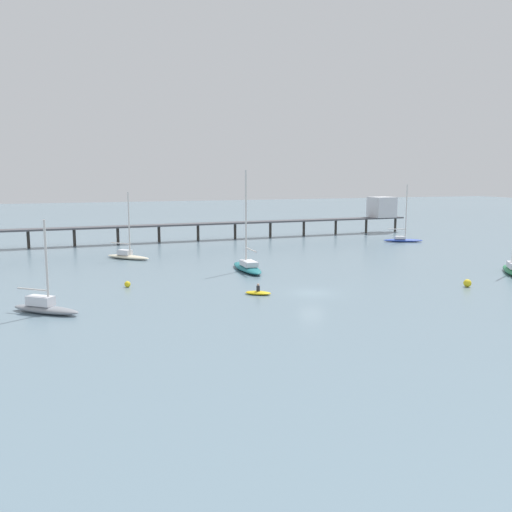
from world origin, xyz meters
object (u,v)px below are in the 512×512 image
object	(u,v)px
sailboat_teal	(247,265)
dinghy_yellow	(258,293)
mooring_buoy_mid	(467,283)
sailboat_cream	(127,255)
pier	(296,215)
sailboat_green	(512,268)
mooring_buoy_far	(127,284)
sailboat_blue	(403,239)
sailboat_gray	(45,306)

from	to	relation	value
sailboat_teal	dinghy_yellow	size ratio (longest dim) A/B	4.40
dinghy_yellow	mooring_buoy_mid	xyz separation A→B (m)	(22.72, -4.14, 0.21)
sailboat_teal	sailboat_cream	distance (m)	20.17
dinghy_yellow	mooring_buoy_mid	world-z (taller)	dinghy_yellow
pier	sailboat_teal	distance (m)	40.83
sailboat_teal	sailboat_cream	xyz separation A→B (m)	(-13.05, 15.37, -0.08)
dinghy_yellow	sailboat_green	bearing A→B (deg)	0.73
sailboat_green	mooring_buoy_far	world-z (taller)	sailboat_green
pier	mooring_buoy_far	size ratio (longest dim) A/B	134.58
pier	sailboat_cream	xyz separation A→B (m)	(-35.04, -18.86, -3.48)
mooring_buoy_mid	mooring_buoy_far	bearing A→B (deg)	160.32
sailboat_blue	sailboat_teal	bearing A→B (deg)	-152.36
sailboat_cream	mooring_buoy_mid	size ratio (longest dim) A/B	11.50
sailboat_teal	mooring_buoy_mid	distance (m)	26.07
sailboat_green	dinghy_yellow	xyz separation A→B (m)	(-33.48, -0.43, -0.54)
pier	sailboat_blue	xyz separation A→B (m)	(14.38, -15.19, -3.49)
sailboat_teal	sailboat_blue	distance (m)	41.06
pier	sailboat_gray	size ratio (longest dim) A/B	10.75
sailboat_blue	mooring_buoy_mid	bearing A→B (deg)	-115.06
sailboat_gray	sailboat_cream	bearing A→B (deg)	70.00
sailboat_gray	dinghy_yellow	world-z (taller)	sailboat_gray
mooring_buoy_far	sailboat_cream	bearing A→B (deg)	83.08
sailboat_teal	sailboat_cream	size ratio (longest dim) A/B	1.31
pier	sailboat_blue	distance (m)	21.21
sailboat_blue	sailboat_green	bearing A→B (deg)	-101.24
sailboat_gray	sailboat_green	bearing A→B (deg)	1.19
dinghy_yellow	mooring_buoy_mid	size ratio (longest dim) A/B	3.43
mooring_buoy_far	dinghy_yellow	bearing A→B (deg)	-34.51
pier	sailboat_blue	bearing A→B (deg)	-46.57
mooring_buoy_mid	mooring_buoy_far	world-z (taller)	mooring_buoy_mid
pier	mooring_buoy_mid	xyz separation A→B (m)	(-2.75, -51.83, -3.68)
sailboat_blue	mooring_buoy_far	size ratio (longest dim) A/B	15.62
sailboat_green	sailboat_cream	xyz separation A→B (m)	(-43.05, 28.40, -0.13)
sailboat_green	sailboat_teal	xyz separation A→B (m)	(-30.00, 13.02, -0.05)
sailboat_gray	mooring_buoy_far	distance (m)	12.20
pier	dinghy_yellow	xyz separation A→B (m)	(-25.47, -47.69, -3.89)
sailboat_green	sailboat_gray	world-z (taller)	sailboat_green
mooring_buoy_far	sailboat_teal	bearing A→B (deg)	18.36
pier	sailboat_gray	world-z (taller)	sailboat_gray
sailboat_cream	dinghy_yellow	size ratio (longest dim) A/B	3.35
sailboat_green	mooring_buoy_far	size ratio (longest dim) A/B	17.05
mooring_buoy_mid	mooring_buoy_far	xyz separation A→B (m)	(-34.78, 12.44, -0.09)
pier	sailboat_cream	world-z (taller)	sailboat_cream
sailboat_green	mooring_buoy_mid	size ratio (longest dim) A/B	13.44
sailboat_green	mooring_buoy_far	bearing A→B (deg)	170.20
sailboat_gray	mooring_buoy_mid	bearing A→B (deg)	-4.58
sailboat_gray	mooring_buoy_far	size ratio (longest dim) A/B	12.52
sailboat_cream	sailboat_blue	size ratio (longest dim) A/B	0.93
sailboat_cream	mooring_buoy_far	bearing A→B (deg)	-96.92
sailboat_blue	sailboat_gray	world-z (taller)	sailboat_blue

